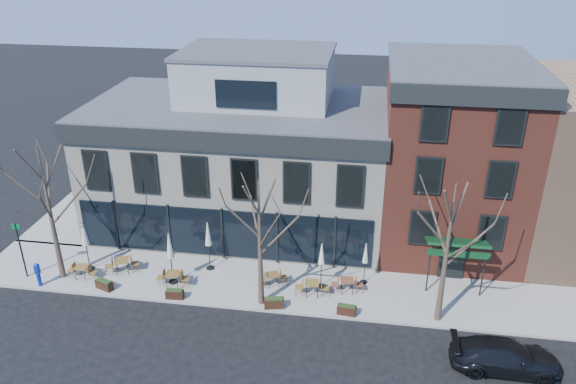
# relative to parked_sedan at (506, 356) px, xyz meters

# --- Properties ---
(ground) EXTENTS (120.00, 120.00, 0.00)m
(ground) POSITION_rel_parked_sedan_xyz_m (-14.66, 6.87, -0.70)
(ground) COLOR black
(ground) RESTS_ON ground
(sidewalk_front) EXTENTS (33.50, 4.70, 0.15)m
(sidewalk_front) POSITION_rel_parked_sedan_xyz_m (-11.41, 4.72, -0.62)
(sidewalk_front) COLOR gray
(sidewalk_front) RESTS_ON ground
(sidewalk_side) EXTENTS (4.50, 12.00, 0.15)m
(sidewalk_side) POSITION_rel_parked_sedan_xyz_m (-25.91, 12.87, -0.62)
(sidewalk_side) COLOR gray
(sidewalk_side) RESTS_ON ground
(corner_building) EXTENTS (18.39, 10.39, 11.10)m
(corner_building) POSITION_rel_parked_sedan_xyz_m (-14.59, 11.94, 4.02)
(corner_building) COLOR beige
(corner_building) RESTS_ON ground
(red_brick_building) EXTENTS (8.20, 11.78, 11.18)m
(red_brick_building) POSITION_rel_parked_sedan_xyz_m (-1.66, 11.85, 4.94)
(red_brick_building) COLOR maroon
(red_brick_building) RESTS_ON ground
(tree_corner) EXTENTS (3.93, 3.98, 7.92)m
(tree_corner) POSITION_rel_parked_sedan_xyz_m (-23.15, 3.67, 3.55)
(tree_corner) COLOR #382B21
(tree_corner) RESTS_ON sidewalk_front
(tree_mid) EXTENTS (3.50, 3.55, 7.04)m
(tree_mid) POSITION_rel_parked_sedan_xyz_m (-11.65, 2.97, 3.09)
(tree_mid) COLOR #382B21
(tree_mid) RESTS_ON sidewalk_front
(tree_right) EXTENTS (3.72, 3.77, 7.48)m
(tree_right) POSITION_rel_parked_sedan_xyz_m (-2.65, 2.97, 3.32)
(tree_right) COLOR #382B21
(tree_right) RESTS_ON sidewalk_front
(sign_pole) EXTENTS (0.50, 0.10, 3.40)m
(sign_pole) POSITION_rel_parked_sedan_xyz_m (-25.16, 3.37, 1.38)
(sign_pole) COLOR black
(sign_pole) RESTS_ON sidewalk_front
(parked_sedan) EXTENTS (4.84, 2.01, 1.40)m
(parked_sedan) POSITION_rel_parked_sedan_xyz_m (0.00, 0.00, 0.00)
(parked_sedan) COLOR black
(parked_sedan) RESTS_ON ground
(call_box) EXTENTS (0.29, 0.29, 1.47)m
(call_box) POSITION_rel_parked_sedan_xyz_m (-23.95, 2.67, 0.23)
(call_box) COLOR #0D28AA
(call_box) RESTS_ON sidewalk_front
(cafe_set_0) EXTENTS (1.73, 0.71, 0.91)m
(cafe_set_0) POSITION_rel_parked_sedan_xyz_m (-21.98, 3.73, -0.08)
(cafe_set_0) COLOR brown
(cafe_set_0) RESTS_ON sidewalk_front
(cafe_set_1) EXTENTS (1.96, 1.14, 1.01)m
(cafe_set_1) POSITION_rel_parked_sedan_xyz_m (-20.00, 4.59, -0.03)
(cafe_set_1) COLOR brown
(cafe_set_1) RESTS_ON sidewalk_front
(cafe_set_2) EXTENTS (1.86, 0.78, 0.97)m
(cafe_set_2) POSITION_rel_parked_sedan_xyz_m (-16.70, 3.76, -0.05)
(cafe_set_2) COLOR brown
(cafe_set_2) RESTS_ON sidewalk_front
(cafe_set_3) EXTENTS (1.68, 1.04, 0.88)m
(cafe_set_3) POSITION_rel_parked_sedan_xyz_m (-11.33, 4.59, -0.10)
(cafe_set_3) COLOR brown
(cafe_set_3) RESTS_ON sidewalk_front
(cafe_set_4) EXTENTS (1.87, 0.80, 0.97)m
(cafe_set_4) POSITION_rel_parked_sedan_xyz_m (-9.12, 4.04, -0.05)
(cafe_set_4) COLOR brown
(cafe_set_4) RESTS_ON sidewalk_front
(cafe_set_5) EXTENTS (1.78, 0.78, 0.92)m
(cafe_set_5) POSITION_rel_parked_sedan_xyz_m (-7.29, 4.63, -0.08)
(cafe_set_5) COLOR brown
(cafe_set_5) RESTS_ON sidewalk_front
(umbrella_0) EXTENTS (0.50, 0.50, 3.14)m
(umbrella_0) POSITION_rel_parked_sedan_xyz_m (-22.03, 4.64, 1.66)
(umbrella_0) COLOR black
(umbrella_0) RESTS_ON sidewalk_front
(umbrella_1) EXTENTS (0.50, 0.50, 3.11)m
(umbrella_1) POSITION_rel_parked_sedan_xyz_m (-16.84, 4.06, 1.65)
(umbrella_1) COLOR black
(umbrella_1) RESTS_ON sidewalk_front
(umbrella_2) EXTENTS (0.48, 0.48, 3.01)m
(umbrella_2) POSITION_rel_parked_sedan_xyz_m (-15.19, 5.71, 1.57)
(umbrella_2) COLOR black
(umbrella_2) RESTS_ON sidewalk_front
(umbrella_3) EXTENTS (0.43, 0.43, 2.70)m
(umbrella_3) POSITION_rel_parked_sedan_xyz_m (-8.73, 4.91, 1.35)
(umbrella_3) COLOR black
(umbrella_3) RESTS_ON sidewalk_front
(umbrella_4) EXTENTS (0.40, 0.40, 2.50)m
(umbrella_4) POSITION_rel_parked_sedan_xyz_m (-6.41, 5.62, 1.21)
(umbrella_4) COLOR black
(umbrella_4) RESTS_ON sidewalk_front
(planter_0) EXTENTS (1.07, 0.72, 0.55)m
(planter_0) POSITION_rel_parked_sedan_xyz_m (-20.32, 2.91, -0.27)
(planter_0) COLOR black
(planter_0) RESTS_ON sidewalk_front
(planter_1) EXTENTS (0.96, 0.44, 0.53)m
(planter_1) POSITION_rel_parked_sedan_xyz_m (-16.26, 2.67, -0.29)
(planter_1) COLOR black
(planter_1) RESTS_ON sidewalk_front
(planter_2) EXTENTS (1.09, 0.61, 0.57)m
(planter_2) POSITION_rel_parked_sedan_xyz_m (-10.93, 2.67, -0.26)
(planter_2) COLOR #321C10
(planter_2) RESTS_ON sidewalk_front
(planter_3) EXTENTS (1.00, 0.49, 0.54)m
(planter_3) POSITION_rel_parked_sedan_xyz_m (-7.19, 2.67, -0.28)
(planter_3) COLOR black
(planter_3) RESTS_ON sidewalk_front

